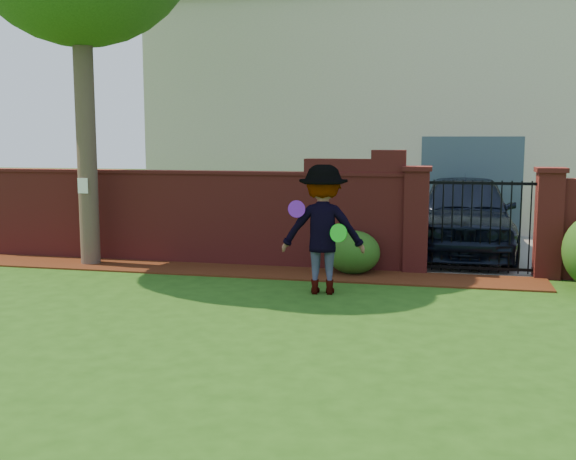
% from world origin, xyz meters
% --- Properties ---
extents(ground, '(80.00, 80.00, 0.01)m').
position_xyz_m(ground, '(0.00, 0.00, -0.01)').
color(ground, '#1F4812').
rests_on(ground, ground).
extents(mulch_bed, '(11.10, 1.08, 0.03)m').
position_xyz_m(mulch_bed, '(-0.95, 3.34, 0.01)').
color(mulch_bed, '#39170A').
rests_on(mulch_bed, ground).
extents(brick_wall, '(8.70, 0.31, 2.16)m').
position_xyz_m(brick_wall, '(-2.01, 4.00, 0.93)').
color(brick_wall, maroon).
rests_on(brick_wall, ground).
extents(pillar_left, '(0.50, 0.50, 1.88)m').
position_xyz_m(pillar_left, '(2.40, 4.00, 0.96)').
color(pillar_left, maroon).
rests_on(pillar_left, ground).
extents(pillar_right, '(0.50, 0.50, 1.88)m').
position_xyz_m(pillar_right, '(4.60, 4.00, 0.96)').
color(pillar_right, maroon).
rests_on(pillar_right, ground).
extents(iron_gate, '(1.78, 0.03, 1.60)m').
position_xyz_m(iron_gate, '(3.50, 4.00, 0.85)').
color(iron_gate, black).
rests_on(iron_gate, ground).
extents(driveway, '(3.20, 8.00, 0.01)m').
position_xyz_m(driveway, '(3.50, 8.00, 0.01)').
color(driveway, slate).
rests_on(driveway, ground).
extents(house, '(12.40, 6.40, 6.30)m').
position_xyz_m(house, '(1.00, 12.00, 3.16)').
color(house, beige).
rests_on(house, ground).
extents(car, '(2.01, 4.86, 1.65)m').
position_xyz_m(car, '(3.27, 5.94, 0.82)').
color(car, black).
rests_on(car, ground).
extents(paper_notice, '(0.20, 0.01, 0.28)m').
position_xyz_m(paper_notice, '(-3.60, 3.21, 1.50)').
color(paper_notice, white).
rests_on(paper_notice, tree).
extents(shrub_left, '(0.94, 0.94, 0.77)m').
position_xyz_m(shrub_left, '(1.35, 3.61, 0.38)').
color(shrub_left, '#174916').
rests_on(shrub_left, ground).
extents(man, '(1.35, 0.87, 1.97)m').
position_xyz_m(man, '(1.08, 2.00, 0.99)').
color(man, gray).
rests_on(man, ground).
extents(frisbee_purple, '(0.27, 0.18, 0.26)m').
position_xyz_m(frisbee_purple, '(0.72, 1.76, 1.32)').
color(frisbee_purple, purple).
rests_on(frisbee_purple, man).
extents(frisbee_green, '(0.28, 0.16, 0.28)m').
position_xyz_m(frisbee_green, '(1.36, 1.75, 0.98)').
color(frisbee_green, '#1ACA1D').
rests_on(frisbee_green, man).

